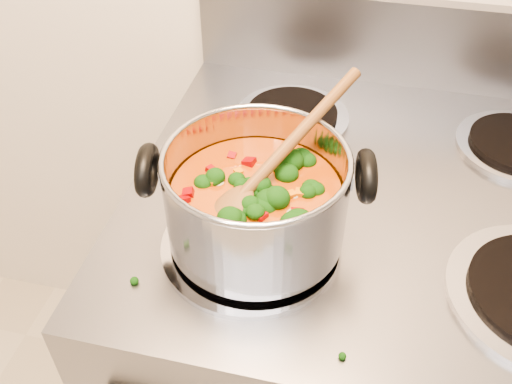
% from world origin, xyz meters
% --- Properties ---
extents(electric_range, '(0.79, 0.72, 1.08)m').
position_xyz_m(electric_range, '(0.04, 1.16, 0.47)').
color(electric_range, gray).
rests_on(electric_range, ground).
extents(stockpot, '(0.30, 0.24, 0.14)m').
position_xyz_m(stockpot, '(-0.14, 1.02, 1.00)').
color(stockpot, '#A3A3AB').
rests_on(stockpot, electric_range).
extents(wooden_spoon, '(0.17, 0.26, 0.11)m').
position_xyz_m(wooden_spoon, '(-0.14, 1.03, 1.04)').
color(wooden_spoon, brown).
rests_on(wooden_spoon, stockpot).
extents(cooktop_crumbs, '(0.30, 0.27, 0.01)m').
position_xyz_m(cooktop_crumbs, '(-0.20, 1.12, 0.92)').
color(cooktop_crumbs, black).
rests_on(cooktop_crumbs, electric_range).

